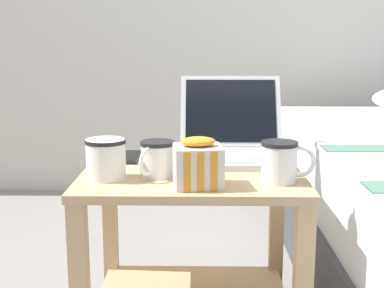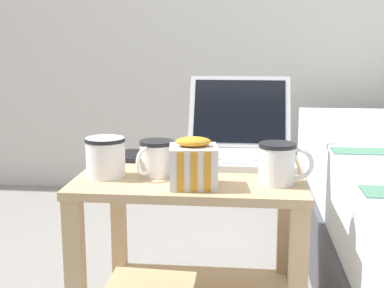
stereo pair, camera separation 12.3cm
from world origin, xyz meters
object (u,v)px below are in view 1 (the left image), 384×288
Objects in this scene: laptop at (233,142)px; mug_front_right at (105,157)px; cell_phone at (127,157)px; mug_mid_center at (281,160)px; snack_bag at (198,164)px; mug_front_left at (157,157)px.

laptop is 2.69× the size of mug_front_right.
laptop is 0.32m from cell_phone.
mug_mid_center is 1.07× the size of snack_bag.
cell_phone is (0.02, 0.23, -0.05)m from mug_front_right.
mug_mid_center reaches higher than cell_phone.
mug_front_left is 0.14m from snack_bag.
snack_bag is (-0.10, -0.32, 0.01)m from laptop.
mug_mid_center is at bearing -3.72° from mug_front_right.
snack_bag is at bearing -168.71° from mug_mid_center.
mug_front_left is 0.13m from mug_front_right.
laptop reaches higher than mug_mid_center.
mug_mid_center is (0.10, -0.28, 0.01)m from laptop.
laptop is 2.65× the size of mug_mid_center.
cell_phone is at bearing 117.32° from mug_front_left.
mug_mid_center is (0.45, -0.03, -0.00)m from mug_front_right.
laptop is 2.92× the size of mug_front_left.
mug_mid_center is 0.21m from snack_bag.
mug_front_left reaches higher than cell_phone.
snack_bag is (0.24, -0.07, -0.00)m from mug_front_right.
snack_bag is (0.11, -0.09, 0.00)m from mug_front_left.
snack_bag is 0.79× the size of cell_phone.
laptop is 2.84× the size of snack_bag.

